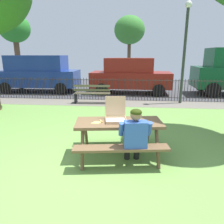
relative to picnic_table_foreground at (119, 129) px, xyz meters
name	(u,v)px	position (x,y,z in m)	size (l,w,h in m)	color
ground	(98,145)	(-0.53, 0.49, -0.61)	(28.00, 10.58, 0.02)	#6D9B48
cobblestone_walkway	(114,103)	(-0.53, 5.08, -0.60)	(28.00, 1.40, 0.01)	slate
street_asphalt	(120,88)	(-0.53, 9.67, -0.60)	(28.00, 7.79, 0.01)	#424247
picnic_table_foreground	(119,129)	(0.00, 0.00, 0.00)	(1.98, 1.71, 0.79)	brown
pizza_box_open	(116,115)	(-0.08, 0.10, 0.29)	(0.49, 0.51, 0.49)	tan
pizza_slice_on_table	(98,122)	(-0.43, -0.09, 0.18)	(0.25, 0.22, 0.02)	#F9D768
adult_at_table	(135,135)	(0.33, -0.46, 0.06)	(0.63, 0.63, 1.19)	black
iron_fence_streetside	(115,89)	(-0.53, 5.78, -0.07)	(22.00, 0.03, 1.04)	#2D2823
park_bench_center	(92,94)	(-1.50, 4.94, -0.18)	(1.62, 0.54, 0.85)	brown
lamp_post_walkway	(185,44)	(2.44, 5.37, 1.96)	(0.28, 0.28, 4.22)	#2D382D
parked_car_far_left	(38,73)	(-5.20, 7.71, 0.50)	(4.64, 2.04, 2.08)	#203D92
parked_car_left	(130,75)	(0.14, 7.71, 0.41)	(4.46, 2.03, 1.94)	maroon
far_tree_left	(15,30)	(-10.47, 15.18, 3.70)	(2.76, 2.76, 5.65)	brown
far_tree_midleft	(130,31)	(-0.08, 15.18, 3.52)	(2.64, 2.64, 5.35)	brown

